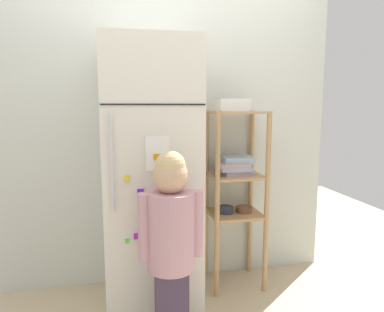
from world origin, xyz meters
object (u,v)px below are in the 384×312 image
child_standing (171,230)px  pantry_shelf_unit (235,180)px  refrigerator (151,176)px  fruit_bin (232,106)px

child_standing → pantry_shelf_unit: bearing=46.2°
refrigerator → pantry_shelf_unit: bearing=10.7°
child_standing → fruit_bin: size_ratio=5.04×
refrigerator → fruit_bin: 0.78m
fruit_bin → child_standing: bearing=-132.1°
refrigerator → pantry_shelf_unit: 0.65m
refrigerator → child_standing: size_ratio=1.59×
refrigerator → fruit_bin: size_ratio=7.99×
fruit_bin → pantry_shelf_unit: bearing=4.4°
refrigerator → child_standing: bearing=-82.0°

